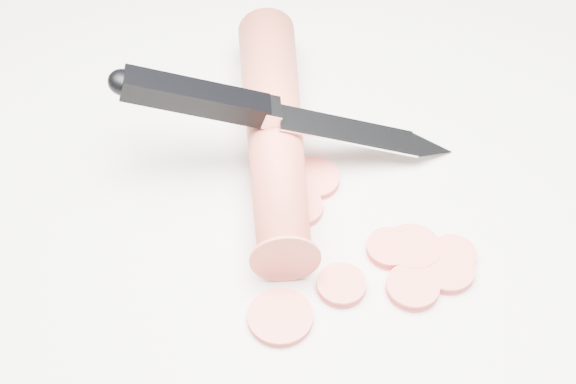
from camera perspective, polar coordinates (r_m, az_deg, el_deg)
ground at (r=0.55m, az=0.88°, el=1.05°), size 2.40×2.40×0.00m
carrot at (r=0.55m, az=-0.97°, el=4.43°), size 0.14×0.21×0.04m
carrot_slice_0 at (r=0.48m, az=-0.55°, el=-8.89°), size 0.04×0.04×0.01m
carrot_slice_1 at (r=0.50m, az=11.22°, el=-5.42°), size 0.03×0.03×0.01m
carrot_slice_2 at (r=0.51m, az=8.84°, el=-4.01°), size 0.04×0.04×0.01m
carrot_slice_3 at (r=0.49m, az=8.86°, el=-6.71°), size 0.03×0.03×0.01m
carrot_slice_4 at (r=0.51m, az=7.30°, el=-4.01°), size 0.03×0.03×0.01m
carrot_slice_5 at (r=0.52m, az=0.82°, el=-1.14°), size 0.03×0.03×0.01m
carrot_slice_6 at (r=0.49m, az=3.82°, el=-6.64°), size 0.03×0.03×0.01m
carrot_slice_7 at (r=0.51m, az=11.65°, el=-4.40°), size 0.03×0.03×0.01m
carrot_slice_8 at (r=0.54m, az=1.79°, el=0.95°), size 0.04×0.04×0.01m
kitchen_knife at (r=0.53m, az=0.18°, el=5.64°), size 0.22×0.13×0.09m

